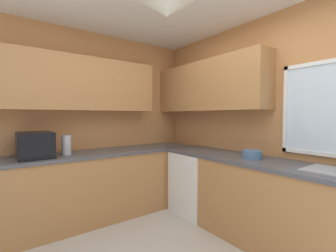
% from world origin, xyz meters
% --- Properties ---
extents(room_shell, '(4.06, 3.33, 2.63)m').
position_xyz_m(room_shell, '(-0.80, 0.54, 1.82)').
color(room_shell, '#C6844C').
rests_on(room_shell, ground_plane).
extents(counter_run_left, '(0.65, 2.94, 0.90)m').
position_xyz_m(counter_run_left, '(-1.66, 0.00, 0.45)').
color(counter_run_left, '#AD7542').
rests_on(counter_run_left, ground_plane).
extents(counter_run_back, '(3.15, 0.65, 0.90)m').
position_xyz_m(counter_run_back, '(0.21, 1.30, 0.45)').
color(counter_run_back, '#AD7542').
rests_on(counter_run_back, ground_plane).
extents(dishwasher, '(0.60, 0.60, 0.86)m').
position_xyz_m(dishwasher, '(-1.00, 1.27, 0.43)').
color(dishwasher, white).
rests_on(dishwasher, ground_plane).
extents(microwave, '(0.48, 0.36, 0.29)m').
position_xyz_m(microwave, '(-1.66, -0.66, 1.05)').
color(microwave, black).
rests_on(microwave, counter_run_left).
extents(kettle, '(0.11, 0.11, 0.24)m').
position_xyz_m(kettle, '(-1.64, -0.33, 1.02)').
color(kettle, '#B7B7BC').
rests_on(kettle, counter_run_left).
extents(bowl, '(0.22, 0.22, 0.09)m').
position_xyz_m(bowl, '(-0.16, 1.30, 0.95)').
color(bowl, '#4C7099').
rests_on(bowl, counter_run_back).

